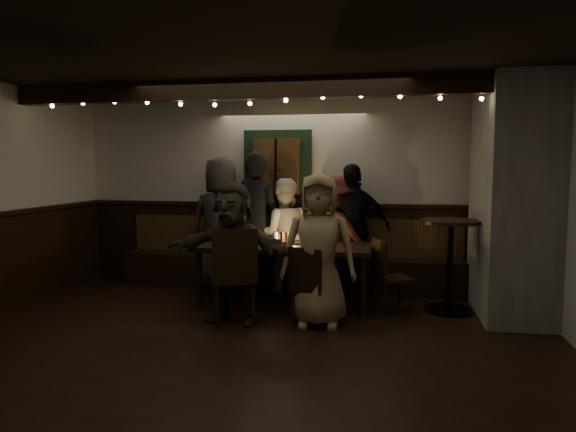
% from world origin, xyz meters
% --- Properties ---
extents(room, '(6.02, 5.01, 2.62)m').
position_xyz_m(room, '(1.07, 1.42, 1.07)').
color(room, black).
rests_on(room, ground).
extents(dining_table, '(2.04, 0.87, 0.88)m').
position_xyz_m(dining_table, '(0.10, 1.40, 0.67)').
color(dining_table, black).
rests_on(dining_table, ground).
extents(chair_near_left, '(0.60, 0.60, 1.03)m').
position_xyz_m(chair_near_left, '(-0.26, 0.52, 0.58)').
color(chair_near_left, black).
rests_on(chair_near_left, ground).
extents(chair_near_right, '(0.49, 0.49, 0.83)m').
position_xyz_m(chair_near_right, '(0.51, 0.63, 0.47)').
color(chair_near_right, black).
rests_on(chair_near_right, ground).
extents(chair_end, '(0.49, 0.49, 0.84)m').
position_xyz_m(chair_end, '(1.30, 1.29, 0.47)').
color(chair_end, black).
rests_on(chair_end, ground).
extents(high_top, '(0.66, 0.66, 1.06)m').
position_xyz_m(high_top, '(2.00, 1.46, 0.67)').
color(high_top, black).
rests_on(high_top, ground).
extents(person_a, '(0.88, 0.59, 1.78)m').
position_xyz_m(person_a, '(-0.89, 2.04, 0.89)').
color(person_a, '#2B2B2D').
rests_on(person_a, ground).
extents(person_b, '(0.76, 0.59, 1.85)m').
position_xyz_m(person_b, '(-0.40, 2.06, 0.92)').
color(person_b, black).
rests_on(person_b, ground).
extents(person_c, '(0.83, 0.71, 1.50)m').
position_xyz_m(person_c, '(-0.05, 2.10, 0.75)').
color(person_c, silver).
rests_on(person_c, ground).
extents(person_d, '(1.11, 0.83, 1.53)m').
position_xyz_m(person_d, '(0.61, 2.09, 0.77)').
color(person_d, '#55221F').
rests_on(person_d, ground).
extents(person_e, '(1.06, 0.64, 1.69)m').
position_xyz_m(person_e, '(0.86, 2.12, 0.84)').
color(person_e, black).
rests_on(person_e, ground).
extents(person_f, '(1.45, 0.70, 1.50)m').
position_xyz_m(person_f, '(-0.30, 0.61, 0.75)').
color(person_f, '#322D24').
rests_on(person_f, ground).
extents(person_g, '(0.81, 0.56, 1.59)m').
position_xyz_m(person_g, '(0.60, 0.68, 0.80)').
color(person_g, tan).
rests_on(person_g, ground).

